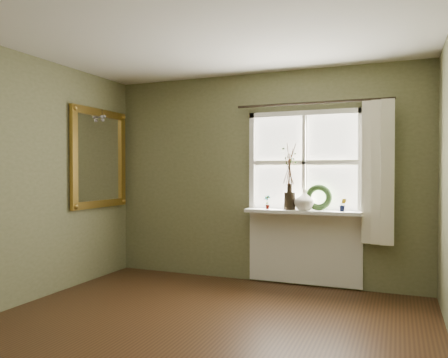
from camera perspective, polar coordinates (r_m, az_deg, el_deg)
floor at (r=3.65m, az=-6.38°, el=-21.13°), size 4.50×4.50×0.00m
ceiling at (r=3.60m, az=-6.47°, el=20.88°), size 4.50×4.50×0.00m
wall_back at (r=5.52m, az=4.96°, el=0.22°), size 4.00×0.10×2.60m
window_frame at (r=5.32m, az=10.42°, el=2.12°), size 1.36×0.06×1.24m
window_sill at (r=5.23m, az=10.17°, el=-4.23°), size 1.36×0.26×0.04m
window_apron at (r=5.39m, az=10.39°, el=-8.78°), size 1.36×0.04×0.88m
dark_jug at (r=5.25m, az=8.55°, el=-2.83°), size 0.17×0.17×0.21m
cream_vase at (r=5.21m, az=10.45°, el=-2.67°), size 0.30×0.30×0.24m
wreath at (r=5.22m, az=12.25°, el=-2.72°), size 0.33×0.18×0.32m
potted_plant_left at (r=5.32m, az=5.67°, el=-2.99°), size 0.10×0.09×0.17m
potted_plant_right at (r=5.15m, az=15.27°, el=-3.26°), size 0.09×0.08×0.15m
curtain at (r=5.11m, az=19.46°, el=0.83°), size 0.36×0.12×1.59m
curtain_rod at (r=5.30m, az=11.40°, el=9.72°), size 1.84×0.03×0.03m
gilt_mirror at (r=5.82m, az=-15.95°, el=2.64°), size 0.10×1.05×1.26m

